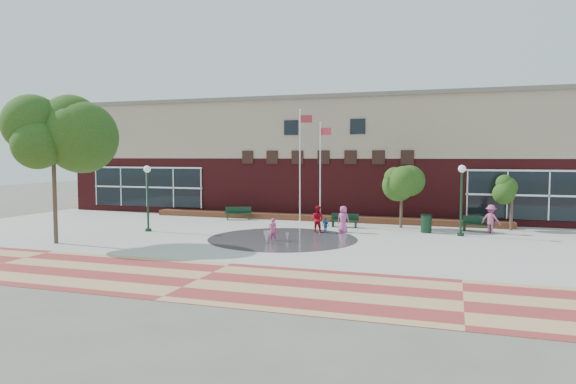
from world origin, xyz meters
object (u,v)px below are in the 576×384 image
(bench_left, at_px, (238,216))
(flagpole_left, at_px, (301,159))
(trash_can, at_px, (426,224))
(tree_big_left, at_px, (53,135))
(flagpole_right, at_px, (321,168))
(child_splash, at_px, (273,230))

(bench_left, bearing_deg, flagpole_left, -18.86)
(trash_can, height_order, tree_big_left, tree_big_left)
(flagpole_left, height_order, trash_can, flagpole_left)
(bench_left, bearing_deg, flagpole_right, -33.27)
(flagpole_left, xyz_separation_m, child_splash, (0.90, -8.37, -3.80))
(flagpole_left, xyz_separation_m, flagpole_right, (1.87, -1.56, -0.56))
(bench_left, height_order, trash_can, trash_can)
(child_splash, bearing_deg, trash_can, -167.92)
(flagpole_left, distance_m, tree_big_left, 16.13)
(flagpole_left, height_order, flagpole_right, flagpole_left)
(tree_big_left, xyz_separation_m, child_splash, (10.77, 4.32, -5.15))
(flagpole_left, height_order, tree_big_left, tree_big_left)
(trash_can, xyz_separation_m, tree_big_left, (-18.63, -10.09, 5.21))
(child_splash, bearing_deg, flagpole_left, -108.02)
(bench_left, height_order, child_splash, child_splash)
(flagpole_right, xyz_separation_m, trash_can, (6.90, -1.04, -3.30))
(flagpole_right, bearing_deg, bench_left, -178.10)
(flagpole_right, distance_m, tree_big_left, 16.28)
(flagpole_right, relative_size, tree_big_left, 0.86)
(flagpole_right, bearing_deg, flagpole_left, 153.26)
(flagpole_left, relative_size, trash_can, 7.04)
(flagpole_right, relative_size, child_splash, 5.46)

